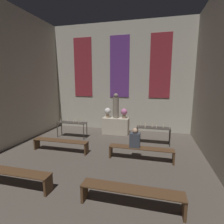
# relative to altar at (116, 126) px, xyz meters

# --- Properties ---
(wall_back) EXTENTS (7.93, 0.16, 5.87)m
(wall_back) POSITION_rel_altar_xyz_m (0.00, 0.95, 2.54)
(wall_back) COLOR #B2AD9E
(wall_back) RESTS_ON ground_plane
(altar) EXTENTS (1.36, 0.60, 0.85)m
(altar) POSITION_rel_altar_xyz_m (0.00, 0.00, 0.00)
(altar) COLOR #BCB29E
(altar) RESTS_ON ground_plane
(statue) EXTENTS (0.32, 0.32, 1.29)m
(statue) POSITION_rel_altar_xyz_m (0.00, 0.00, 1.02)
(statue) COLOR gray
(statue) RESTS_ON altar
(flower_vase_left) EXTENTS (0.33, 0.33, 0.51)m
(flower_vase_left) POSITION_rel_altar_xyz_m (-0.44, 0.00, 0.74)
(flower_vase_left) COLOR #937A5B
(flower_vase_left) RESTS_ON altar
(flower_vase_right) EXTENTS (0.33, 0.33, 0.51)m
(flower_vase_right) POSITION_rel_altar_xyz_m (0.44, 0.00, 0.74)
(flower_vase_right) COLOR #937A5B
(flower_vase_right) RESTS_ON altar
(candle_rack_left) EXTENTS (1.45, 0.45, 0.96)m
(candle_rack_left) POSITION_rel_altar_xyz_m (-1.95, -1.13, 0.24)
(candle_rack_left) COLOR #332D28
(candle_rack_left) RESTS_ON ground_plane
(candle_rack_right) EXTENTS (1.45, 0.45, 0.96)m
(candle_rack_right) POSITION_rel_altar_xyz_m (1.95, -1.13, 0.24)
(candle_rack_right) COLOR #332D28
(candle_rack_right) RESTS_ON ground_plane
(pew_second_left) EXTENTS (2.25, 0.36, 0.46)m
(pew_second_left) POSITION_rel_altar_xyz_m (-1.57, -5.31, -0.08)
(pew_second_left) COLOR #4C331E
(pew_second_left) RESTS_ON ground_plane
(pew_second_right) EXTENTS (2.25, 0.36, 0.46)m
(pew_second_right) POSITION_rel_altar_xyz_m (1.57, -5.31, -0.08)
(pew_second_right) COLOR #4C331E
(pew_second_right) RESTS_ON ground_plane
(pew_back_left) EXTENTS (2.25, 0.36, 0.46)m
(pew_back_left) POSITION_rel_altar_xyz_m (-1.57, -2.87, -0.08)
(pew_back_left) COLOR #4C331E
(pew_back_left) RESTS_ON ground_plane
(pew_back_right) EXTENTS (2.25, 0.36, 0.46)m
(pew_back_right) POSITION_rel_altar_xyz_m (1.57, -2.87, -0.08)
(pew_back_right) COLOR #4C331E
(pew_back_right) RESTS_ON ground_plane
(person_seated) EXTENTS (0.36, 0.24, 0.69)m
(person_seated) POSITION_rel_altar_xyz_m (1.35, -2.87, 0.33)
(person_seated) COLOR #383D47
(person_seated) RESTS_ON pew_back_right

